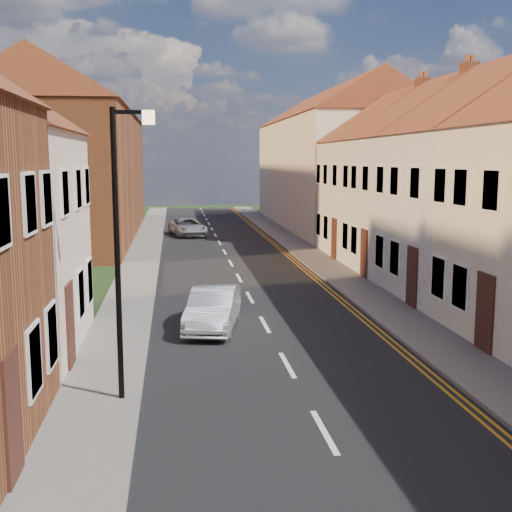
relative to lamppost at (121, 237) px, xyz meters
name	(u,v)px	position (x,y,z in m)	size (l,w,h in m)	color
road	(250,298)	(3.81, 10.00, -3.53)	(7.00, 90.00, 0.02)	black
pavement_left	(130,299)	(-0.59, 10.00, -3.48)	(1.80, 90.00, 0.12)	slate
pavement_right	(364,293)	(8.21, 10.00, -3.48)	(1.80, 90.00, 0.12)	slate
cottage_r_pink	(507,177)	(13.11, 8.90, 0.94)	(8.30, 6.00, 9.00)	white
cottage_r_white_far	(445,174)	(13.11, 14.30, 0.94)	(8.30, 5.20, 9.00)	white
cottage_r_cream_far	(403,171)	(13.11, 19.70, 0.94)	(8.30, 6.00, 9.00)	white
block_right_far	(333,157)	(13.11, 35.00, 1.76)	(8.30, 24.20, 10.50)	white
block_left_far	(71,157)	(-5.49, 30.00, 1.76)	(8.30, 24.20, 10.50)	brown
lamppost	(121,237)	(0.00, 0.00, 0.00)	(0.88, 0.15, 6.00)	black
car_mid	(213,308)	(2.20, 5.78, -2.91)	(1.33, 3.80, 1.25)	#B9BAC2
car_distant	(188,227)	(1.95, 30.00, -2.94)	(1.99, 4.31, 1.20)	#9A9DA1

